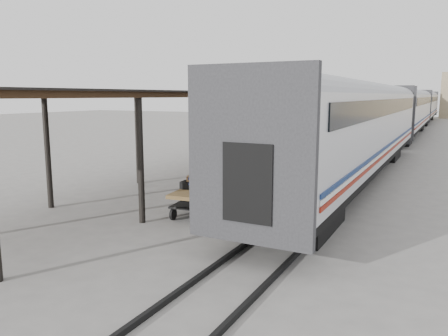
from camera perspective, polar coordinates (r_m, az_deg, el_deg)
ground at (r=15.05m, az=-1.79°, el=-5.87°), size 160.00×160.00×0.00m
train at (r=46.63m, az=22.85°, el=7.14°), size 3.45×76.01×4.01m
canopy at (r=38.14m, az=11.64°, el=9.30°), size 4.90×64.30×4.15m
rails at (r=46.98m, az=22.67°, el=3.94°), size 1.54×150.00×0.12m
building_left at (r=96.20m, az=17.44°, el=8.43°), size 12.00×8.00×6.00m
baggage_cart at (r=14.76m, az=-3.29°, el=-3.60°), size 1.53×2.53×0.86m
suitcase_stack at (r=15.02m, az=-3.18°, el=-1.81°), size 1.30×1.18×0.58m
luggage_tug at (r=31.47m, az=10.90°, el=3.04°), size 1.12×1.53×1.22m
porter at (r=13.88m, az=-3.81°, el=0.06°), size 0.42×0.63×1.71m
pedestrian at (r=30.16m, az=9.20°, el=3.35°), size 1.04×0.57×1.68m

